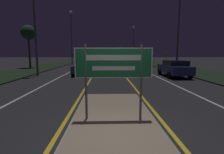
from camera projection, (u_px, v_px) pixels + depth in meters
name	position (u px, v px, depth m)	size (l,w,h in m)	color
ground_plane	(115.00, 132.00, 4.53)	(160.00, 160.00, 0.00)	#232326
median_island	(114.00, 120.00, 5.28)	(2.54, 6.38, 0.10)	#999993
verge_left	(39.00, 68.00, 24.03)	(5.00, 100.00, 0.08)	black
verge_right	(175.00, 67.00, 24.64)	(5.00, 100.00, 0.08)	black
centre_line_yellow_left	(99.00, 65.00, 29.24)	(0.12, 70.00, 0.01)	gold
centre_line_yellow_right	(116.00, 65.00, 29.33)	(0.12, 70.00, 0.01)	gold
lane_line_white_left	(83.00, 65.00, 29.15)	(0.12, 70.00, 0.01)	silver
lane_line_white_right	(133.00, 65.00, 29.42)	(0.12, 70.00, 0.01)	silver
edge_line_white_left	(64.00, 65.00, 29.06)	(0.10, 70.00, 0.01)	silver
edge_line_white_right	(150.00, 65.00, 29.52)	(0.10, 70.00, 0.01)	silver
highway_sign	(114.00, 66.00, 5.05)	(2.25, 0.07, 2.20)	#56565B
streetlight_left_near	(34.00, 9.00, 15.09)	(0.53, 0.53, 8.91)	#56565B
streetlight_left_far	(71.00, 30.00, 29.84)	(0.55, 0.55, 9.13)	#56565B
streetlight_right_near	(180.00, 3.00, 15.64)	(0.64, 0.64, 9.24)	#56565B
streetlight_right_far	(133.00, 38.00, 43.15)	(0.56, 0.56, 8.55)	#56565B
car_receding_0	(174.00, 68.00, 15.13)	(1.89, 4.15, 1.42)	navy
car_receding_1	(123.00, 61.00, 28.45)	(1.87, 4.60, 1.37)	#4C514C
car_approaching_0	(84.00, 67.00, 16.74)	(1.95, 4.25, 1.40)	navy
warning_sign	(166.00, 56.00, 27.87)	(0.60, 0.06, 2.41)	#56565B
roadside_palm_left	(28.00, 33.00, 22.89)	(1.88, 1.88, 5.59)	#4C3823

